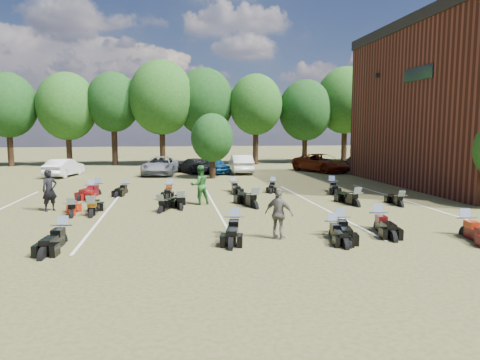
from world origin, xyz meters
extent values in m
plane|color=brown|center=(0.00, 0.00, 0.00)|extent=(160.00, 160.00, 0.00)
imported|color=silver|center=(-13.51, 18.60, 0.71)|extent=(2.39, 4.51, 1.41)
imported|color=gray|center=(-6.00, 18.83, 0.75)|extent=(3.20, 5.69, 1.50)
imported|color=black|center=(-3.25, 19.91, 0.64)|extent=(3.42, 4.73, 1.27)
imported|color=navy|center=(-1.62, 19.31, 0.73)|extent=(3.00, 4.60, 1.46)
imported|color=#B4B5B0|center=(0.78, 19.09, 0.79)|extent=(1.88, 4.87, 1.58)
imported|color=#561304|center=(8.03, 19.15, 0.79)|extent=(4.72, 6.27, 1.58)
imported|color=#313236|center=(11.77, 20.20, 0.67)|extent=(2.32, 4.78, 1.34)
imported|color=black|center=(-10.55, 3.47, 0.95)|extent=(0.82, 0.79, 1.90)
imported|color=#256225|center=(-3.68, 4.10, 0.97)|extent=(1.12, 0.99, 1.94)
imported|color=#636055|center=(-1.47, -3.10, 0.87)|extent=(1.06, 0.96, 1.73)
cube|color=black|center=(9.35, 12.00, 7.50)|extent=(0.30, 0.40, 0.30)
cube|color=black|center=(9.47, 7.00, 7.00)|extent=(0.06, 3.00, 0.80)
cylinder|color=black|center=(-21.00, 29.00, 2.04)|extent=(0.58, 0.58, 4.08)
ellipsoid|color=#1E4C19|center=(-21.00, 29.00, 6.33)|extent=(6.00, 6.00, 6.90)
cylinder|color=black|center=(-16.00, 29.00, 2.04)|extent=(0.58, 0.58, 4.08)
ellipsoid|color=#1E4C19|center=(-16.00, 29.00, 6.33)|extent=(6.00, 6.00, 6.90)
cylinder|color=black|center=(-11.00, 29.00, 2.04)|extent=(0.57, 0.58, 4.08)
ellipsoid|color=#1E4C19|center=(-11.00, 29.00, 6.33)|extent=(6.00, 6.00, 6.90)
cylinder|color=black|center=(-6.00, 29.00, 2.04)|extent=(0.57, 0.58, 4.08)
ellipsoid|color=#1E4C19|center=(-6.00, 29.00, 6.33)|extent=(6.00, 6.00, 6.90)
cylinder|color=black|center=(-1.00, 29.00, 2.04)|extent=(0.58, 0.58, 4.08)
ellipsoid|color=#1E4C19|center=(-1.00, 29.00, 6.33)|extent=(6.00, 6.00, 6.90)
cylinder|color=black|center=(4.00, 29.00, 2.04)|extent=(0.57, 0.58, 4.08)
ellipsoid|color=#1E4C19|center=(4.00, 29.00, 6.33)|extent=(6.00, 6.00, 6.90)
cylinder|color=black|center=(9.00, 29.00, 2.04)|extent=(0.57, 0.58, 4.08)
ellipsoid|color=#1E4C19|center=(9.00, 29.00, 6.33)|extent=(6.00, 6.00, 6.90)
cylinder|color=black|center=(14.00, 29.00, 2.04)|extent=(0.57, 0.58, 4.08)
ellipsoid|color=#1E4C19|center=(14.00, 29.00, 6.33)|extent=(6.00, 6.00, 6.90)
cylinder|color=black|center=(19.00, 29.00, 2.04)|extent=(0.58, 0.58, 4.08)
ellipsoid|color=#1E4C19|center=(19.00, 29.00, 6.33)|extent=(6.00, 6.00, 6.90)
cylinder|color=black|center=(24.00, 29.00, 2.04)|extent=(0.58, 0.58, 4.08)
ellipsoid|color=#1E4C19|center=(24.00, 29.00, 6.33)|extent=(6.00, 6.00, 6.90)
cylinder|color=black|center=(-2.00, 15.50, 0.95)|extent=(0.24, 0.24, 1.90)
sphere|color=#1E4C19|center=(-2.00, 15.50, 3.10)|extent=(3.20, 3.20, 3.20)
cube|color=silver|center=(-8.00, 3.00, 0.01)|extent=(0.10, 14.00, 0.01)
cube|color=silver|center=(-3.00, 3.00, 0.01)|extent=(0.10, 14.00, 0.01)
cube|color=silver|center=(2.00, 3.00, 0.01)|extent=(0.10, 14.00, 0.01)
cube|color=silver|center=(7.00, 3.00, 0.01)|extent=(0.10, 14.00, 0.01)
camera|label=1|loc=(-4.99, -16.90, 3.69)|focal=32.00mm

